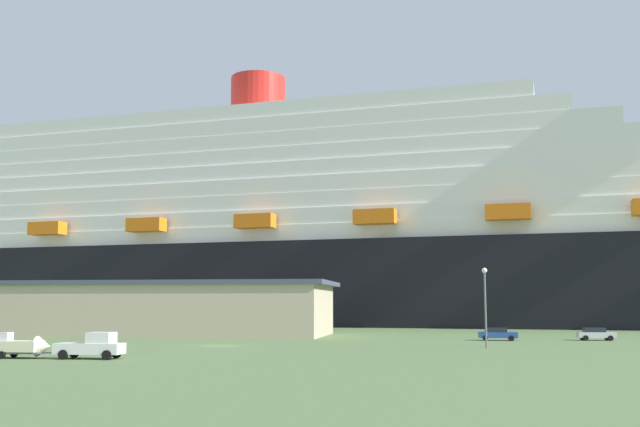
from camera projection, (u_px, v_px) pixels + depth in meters
The scene contains 8 objects.
ground_plane at pixel (285, 334), 108.67m from camera, with size 600.00×600.00×0.00m, color #567042.
cruise_ship at pixel (383, 237), 156.70m from camera, with size 254.43×59.88×65.22m.
terminal_building at pixel (142, 308), 106.67m from camera, with size 57.08×22.47×7.72m.
pickup_truck at pixel (92, 346), 60.69m from camera, with size 5.73×2.60×2.20m.
small_boat_on_trailer at pixel (18, 347), 61.48m from camera, with size 7.12×2.26×2.15m.
street_lamp at pixel (485, 296), 75.58m from camera, with size 0.56×0.56×8.27m.
parked_car_silver_sedan at pixel (596, 334), 90.90m from camera, with size 4.61×2.29×1.58m.
parked_car_blue_suv at pixel (497, 334), 90.80m from camera, with size 4.78×2.13×1.58m.
Camera 1 is at (26.42, -76.97, 4.59)m, focal length 40.97 mm.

